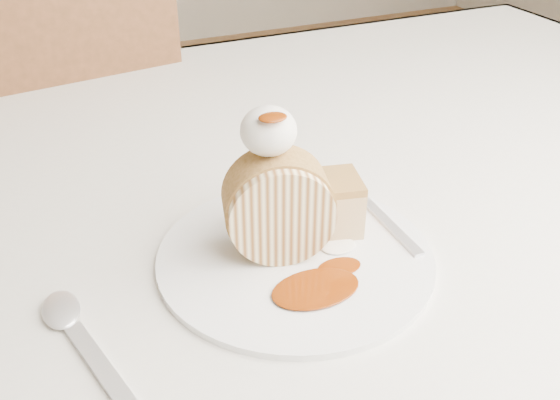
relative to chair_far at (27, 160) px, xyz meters
name	(u,v)px	position (x,y,z in m)	size (l,w,h in m)	color
table	(284,234)	(0.26, -0.48, 0.08)	(1.40, 0.90, 0.75)	beige
chair_far	(27,160)	(0.00, 0.00, 0.00)	(0.54, 0.54, 1.01)	brown
plate	(295,256)	(0.20, -0.64, 0.18)	(0.24, 0.24, 0.01)	white
roulade_slice	(279,207)	(0.19, -0.63, 0.22)	(0.09, 0.09, 0.05)	#F7E4AC
cake_chunk	(329,207)	(0.25, -0.62, 0.20)	(0.05, 0.05, 0.04)	#A97A40
whipped_cream	(269,131)	(0.19, -0.61, 0.29)	(0.05, 0.05, 0.04)	silver
caramel_drizzle	(273,111)	(0.19, -0.63, 0.31)	(0.02, 0.02, 0.01)	#6E2704
caramel_pool	(316,288)	(0.20, -0.69, 0.18)	(0.07, 0.05, 0.00)	#6E2704
fork	(389,224)	(0.30, -0.64, 0.18)	(0.02, 0.14, 0.00)	silver
spoon	(112,383)	(0.03, -0.72, 0.17)	(0.03, 0.17, 0.00)	silver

